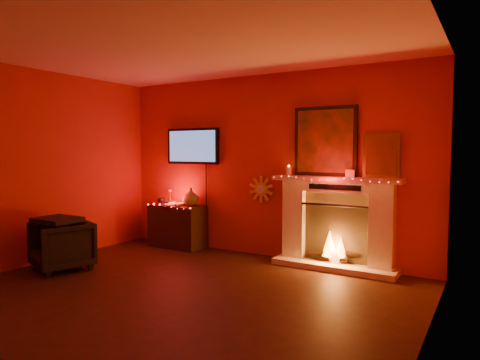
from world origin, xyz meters
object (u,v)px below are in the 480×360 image
(console_table, at_px, (178,223))
(armchair, at_px, (62,245))
(tv, at_px, (193,146))
(sunburst_clock, at_px, (261,189))
(fireplace, at_px, (336,214))

(console_table, relative_size, armchair, 1.38)
(tv, relative_size, sunburst_clock, 3.10)
(tv, bearing_deg, console_table, -131.28)
(armchair, bearing_deg, fireplace, 51.48)
(fireplace, bearing_deg, sunburst_clock, 175.63)
(tv, height_order, console_table, tv)
(sunburst_clock, relative_size, armchair, 0.56)
(sunburst_clock, bearing_deg, tv, -178.76)
(console_table, xyz_separation_m, armchair, (-0.48, -1.84, -0.07))
(sunburst_clock, xyz_separation_m, console_table, (-1.42, -0.22, -0.61))
(tv, relative_size, console_table, 1.27)
(tv, distance_m, armchair, 2.51)
(console_table, bearing_deg, fireplace, 2.78)
(fireplace, bearing_deg, tv, 178.50)
(sunburst_clock, distance_m, armchair, 2.88)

